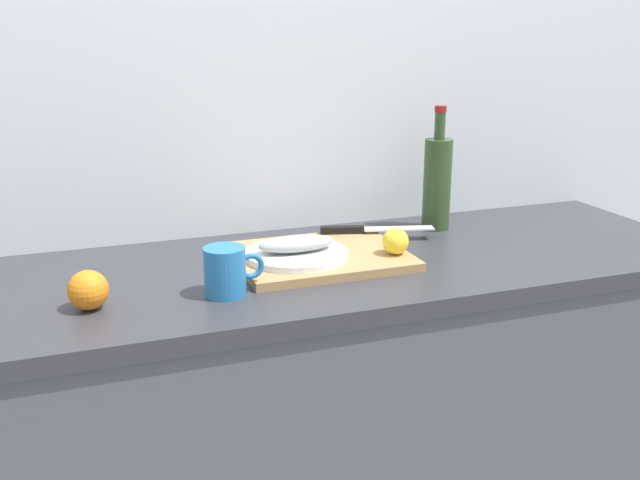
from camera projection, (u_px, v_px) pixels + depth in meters
name	position (u px, v px, depth m)	size (l,w,h in m)	color
back_wall	(263.00, 97.00, 1.84)	(3.20, 0.05, 2.50)	silver
kitchen_counter	(305.00, 436.00, 1.78)	(2.00, 0.60, 0.90)	#4C5159
cutting_board	(320.00, 256.00, 1.68)	(0.39, 0.31, 0.02)	tan
white_plate	(296.00, 254.00, 1.64)	(0.24, 0.24, 0.01)	white
fish_fillet	(296.00, 244.00, 1.63)	(0.18, 0.08, 0.04)	#999E99
chef_knife	(363.00, 229.00, 1.83)	(0.29, 0.10, 0.02)	silver
lemon_0	(396.00, 241.00, 1.65)	(0.06, 0.06, 0.06)	yellow
wine_bottle	(437.00, 181.00, 1.91)	(0.07, 0.07, 0.33)	#2D4723
coffee_mug_0	(226.00, 271.00, 1.45)	(0.13, 0.09, 0.10)	#2672B2
orange_0	(88.00, 290.00, 1.38)	(0.08, 0.08, 0.08)	orange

